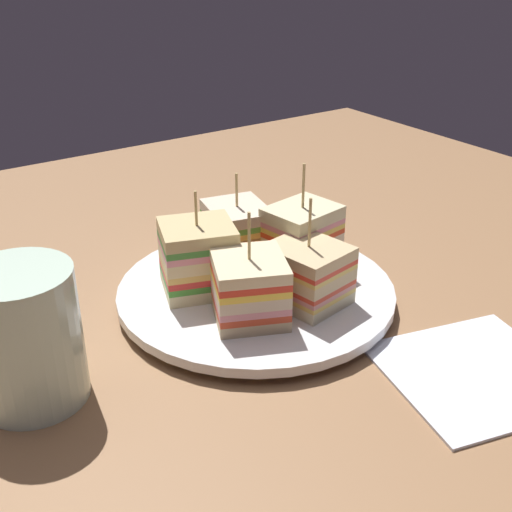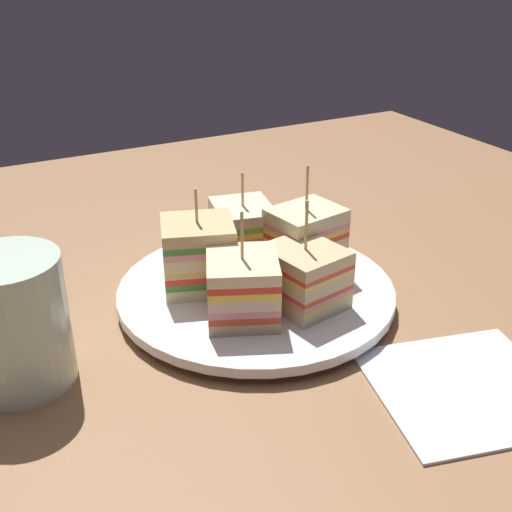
{
  "view_description": "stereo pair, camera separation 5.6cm",
  "coord_description": "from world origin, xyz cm",
  "views": [
    {
      "loc": [
        -28.13,
        -41.25,
        29.6
      ],
      "look_at": [
        0.0,
        0.0,
        4.56
      ],
      "focal_mm": 45.28,
      "sensor_mm": 36.0,
      "label": 1
    },
    {
      "loc": [
        -23.35,
        -44.13,
        29.6
      ],
      "look_at": [
        0.0,
        0.0,
        4.56
      ],
      "focal_mm": 45.28,
      "sensor_mm": 36.0,
      "label": 2
    }
  ],
  "objects": [
    {
      "name": "ground_plane",
      "position": [
        0.0,
        0.0,
        -0.9
      ],
      "size": [
        109.53,
        99.14,
        1.8
      ],
      "primitive_type": "cube",
      "color": "#946945"
    },
    {
      "name": "plate",
      "position": [
        0.0,
        0.0,
        0.94
      ],
      "size": [
        24.49,
        24.49,
        1.56
      ],
      "color": "white",
      "rests_on": "ground_plane"
    },
    {
      "name": "sandwich_wedge_0",
      "position": [
        -3.22,
        -3.77,
        4.16
      ],
      "size": [
        7.6,
        7.88,
        9.19
      ],
      "rotation": [
        0.0,
        0.0,
        7.44
      ],
      "color": "#CFB285",
      "rests_on": "plate"
    },
    {
      "name": "sandwich_wedge_1",
      "position": [
        2.15,
        -4.46,
        4.12
      ],
      "size": [
        6.48,
        7.05,
        9.36
      ],
      "rotation": [
        0.0,
        0.0,
        8.04
      ],
      "color": "beige",
      "rests_on": "plate"
    },
    {
      "name": "sandwich_wedge_2",
      "position": [
        4.95,
        0.32,
        4.75
      ],
      "size": [
        6.9,
        5.88,
        10.43
      ],
      "rotation": [
        0.0,
        0.0,
        9.59
      ],
      "color": "beige",
      "rests_on": "plate"
    },
    {
      "name": "sandwich_wedge_3",
      "position": [
        1.19,
        4.81,
        4.43
      ],
      "size": [
        6.34,
        7.09,
        8.91
      ],
      "rotation": [
        0.0,
        0.0,
        10.79
      ],
      "color": "#DCB78C",
      "rests_on": "plate"
    },
    {
      "name": "sandwich_wedge_4",
      "position": [
        -4.33,
        2.43,
        4.62
      ],
      "size": [
        7.63,
        7.29,
        9.16
      ],
      "rotation": [
        0.0,
        0.0,
        12.24
      ],
      "color": "beige",
      "rests_on": "plate"
    },
    {
      "name": "chip_pile",
      "position": [
        -1.1,
        2.22,
        3.03
      ],
      "size": [
        7.82,
        6.24,
        2.91
      ],
      "color": "#E4CA78",
      "rests_on": "plate"
    },
    {
      "name": "spoon",
      "position": [
        8.71,
        19.76,
        0.41
      ],
      "size": [
        10.28,
        11.77,
        1.0
      ],
      "rotation": [
        0.0,
        0.0,
        0.88
      ],
      "color": "silver",
      "rests_on": "ground_plane"
    },
    {
      "name": "napkin",
      "position": [
        7.6,
        -18.14,
        0.25
      ],
      "size": [
        15.71,
        15.27,
        0.5
      ],
      "primitive_type": "cube",
      "rotation": [
        0.0,
        0.0,
        -0.24
      ],
      "color": "white",
      "rests_on": "ground_plane"
    },
    {
      "name": "drinking_glass",
      "position": [
        -20.37,
        -2.02,
        4.23
      ],
      "size": [
        7.58,
        7.58,
        9.98
      ],
      "color": "silver",
      "rests_on": "ground_plane"
    }
  ]
}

